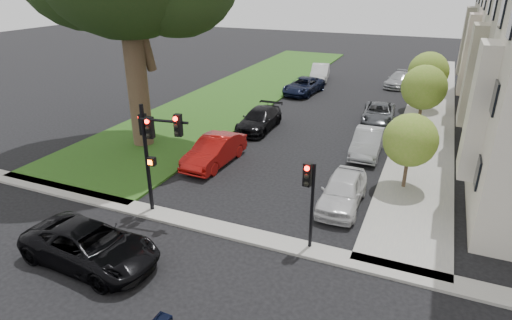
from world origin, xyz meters
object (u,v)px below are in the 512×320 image
at_px(car_parked_0, 343,191).
at_px(car_parked_9, 320,72).
at_px(small_tree_c, 428,72).
at_px(car_cross_near, 90,246).
at_px(car_parked_8, 303,86).
at_px(car_parked_2, 379,113).
at_px(car_parked_1, 368,142).
at_px(traffic_signal_secondary, 310,190).
at_px(car_parked_6, 259,119).
at_px(car_parked_5, 215,151).
at_px(small_tree_a, 410,140).
at_px(traffic_signal_main, 153,141).
at_px(car_parked_4, 399,80).
at_px(small_tree_b, 424,88).

relative_size(car_parked_0, car_parked_9, 0.93).
distance_m(small_tree_c, car_parked_0, 17.87).
height_order(car_cross_near, car_parked_8, car_cross_near).
bearing_deg(car_parked_0, car_parked_2, 90.39).
bearing_deg(car_parked_8, car_parked_1, -50.90).
relative_size(traffic_signal_secondary, car_parked_0, 0.82).
bearing_deg(car_parked_6, car_parked_5, -91.17).
height_order(small_tree_a, traffic_signal_main, traffic_signal_main).
bearing_deg(traffic_signal_secondary, car_parked_5, 140.97).
bearing_deg(traffic_signal_main, car_parked_4, 76.19).
distance_m(small_tree_c, car_cross_near, 27.22).
xyz_separation_m(small_tree_b, car_parked_4, (-2.62, 12.30, -2.26)).
bearing_deg(car_parked_1, small_tree_b, 65.64).
distance_m(traffic_signal_secondary, car_parked_2, 16.95).
bearing_deg(car_parked_4, car_parked_0, -79.99).
relative_size(car_parked_1, car_parked_6, 0.90).
distance_m(small_tree_b, car_parked_9, 15.97).
relative_size(car_cross_near, car_parked_9, 1.12).
height_order(car_cross_near, car_parked_6, car_cross_near).
bearing_deg(small_tree_c, car_parked_2, -121.20).
xyz_separation_m(small_tree_b, car_parked_9, (-10.17, 12.13, -2.13)).
bearing_deg(small_tree_b, car_parked_8, 148.29).
bearing_deg(car_parked_4, car_parked_5, -98.22).
relative_size(car_parked_4, car_parked_5, 0.94).
xyz_separation_m(traffic_signal_main, car_parked_8, (-0.44, 22.39, -2.67)).
height_order(small_tree_a, traffic_signal_secondary, small_tree_a).
height_order(small_tree_c, traffic_signal_secondary, small_tree_c).
distance_m(small_tree_b, car_parked_1, 6.61).
xyz_separation_m(car_parked_1, car_parked_4, (-0.19, 18.04, -0.08)).
xyz_separation_m(car_cross_near, car_parked_0, (7.36, 7.75, 0.01)).
bearing_deg(small_tree_a, traffic_signal_secondary, -113.38).
xyz_separation_m(car_cross_near, car_parked_5, (-0.15, 9.62, 0.05)).
distance_m(small_tree_a, car_parked_8, 18.77).
bearing_deg(car_parked_5, small_tree_a, 8.11).
relative_size(traffic_signal_main, car_parked_4, 1.10).
relative_size(small_tree_a, car_parked_8, 0.75).
relative_size(car_parked_6, car_parked_8, 0.97).
distance_m(traffic_signal_main, car_parked_6, 12.28).
distance_m(car_parked_0, car_parked_8, 20.12).
height_order(car_parked_0, car_parked_2, car_parked_0).
relative_size(car_parked_2, car_parked_5, 0.99).
height_order(traffic_signal_main, car_parked_4, traffic_signal_main).
bearing_deg(car_parked_0, car_parked_8, 111.26).
bearing_deg(car_parked_5, car_cross_near, -86.74).
distance_m(car_cross_near, car_parked_6, 15.96).
bearing_deg(car_parked_2, car_parked_5, -127.73).
bearing_deg(small_tree_c, car_parked_0, -97.80).
distance_m(car_parked_0, car_parked_9, 25.73).
xyz_separation_m(small_tree_c, traffic_signal_main, (-9.62, -21.35, 0.41)).
bearing_deg(small_tree_c, traffic_signal_main, -114.25).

